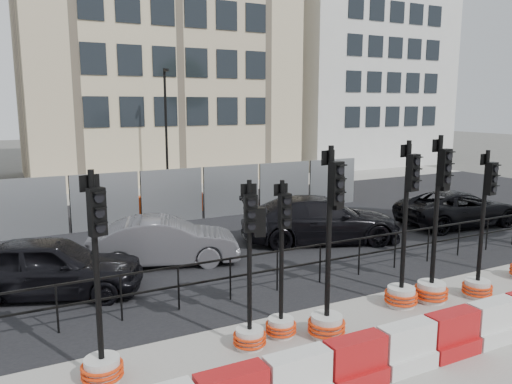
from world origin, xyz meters
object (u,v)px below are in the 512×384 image
car_a (50,267)px  car_c (321,219)px  traffic_signal_d (328,294)px  traffic_signal_a (101,341)px

car_a → car_c: bearing=-61.5°
traffic_signal_d → car_a: (-4.40, 4.59, -0.16)m
traffic_signal_a → car_c: size_ratio=0.62×
traffic_signal_a → car_a: traffic_signal_a is taller
traffic_signal_a → car_a: bearing=77.7°
car_c → traffic_signal_d: bearing=166.5°
traffic_signal_d → car_c: (3.66, 5.55, -0.13)m
traffic_signal_d → car_a: size_ratio=0.82×
traffic_signal_d → car_c: 6.65m
car_a → traffic_signal_d: bearing=-114.5°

